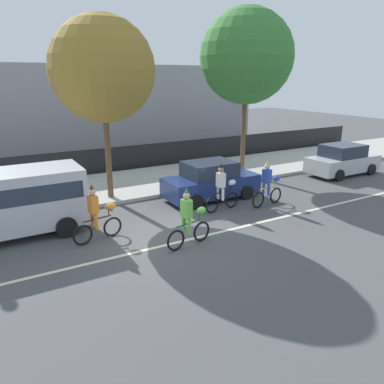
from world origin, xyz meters
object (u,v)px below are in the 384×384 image
(parade_cyclist_orange, at_px, (97,216))
(parked_van_silver, at_px, (5,200))
(parade_cyclist_zebra, at_px, (223,190))
(parked_car_navy, at_px, (211,181))
(parade_cyclist_cobalt, at_px, (268,186))
(parked_car_silver, at_px, (343,160))
(parade_cyclist_lime, at_px, (189,220))

(parade_cyclist_orange, bearing_deg, parked_van_silver, 143.98)
(parade_cyclist_orange, xyz_separation_m, parade_cyclist_zebra, (5.09, 0.38, 0.00))
(parade_cyclist_orange, xyz_separation_m, parked_van_silver, (-2.45, 1.78, 0.44))
(parade_cyclist_orange, bearing_deg, parked_car_navy, 18.78)
(parade_cyclist_cobalt, height_order, parked_car_silver, parade_cyclist_cobalt)
(parade_cyclist_orange, distance_m, parade_cyclist_cobalt, 7.02)
(parade_cyclist_lime, relative_size, parade_cyclist_cobalt, 1.00)
(parade_cyclist_cobalt, xyz_separation_m, parked_van_silver, (-9.48, 1.84, 0.44))
(parade_cyclist_zebra, relative_size, parked_van_silver, 0.38)
(parade_cyclist_orange, height_order, parked_van_silver, parked_van_silver)
(parade_cyclist_zebra, xyz_separation_m, parade_cyclist_cobalt, (1.93, -0.44, 0.00))
(parade_cyclist_lime, distance_m, parade_cyclist_zebra, 3.51)
(parade_cyclist_orange, bearing_deg, parked_car_silver, 7.59)
(parked_car_silver, bearing_deg, parade_cyclist_lime, -162.45)
(parade_cyclist_lime, distance_m, parked_van_silver, 6.01)
(parked_car_silver, bearing_deg, parked_van_silver, -179.76)
(parked_van_silver, height_order, parked_car_silver, parked_van_silver)
(parade_cyclist_cobalt, bearing_deg, parade_cyclist_zebra, 167.30)
(parade_cyclist_cobalt, relative_size, parked_van_silver, 0.38)
(parade_cyclist_cobalt, relative_size, parked_car_silver, 0.47)
(parade_cyclist_orange, height_order, parked_car_navy, parade_cyclist_orange)
(parade_cyclist_zebra, bearing_deg, parade_cyclist_orange, -175.76)
(parked_van_silver, xyz_separation_m, parked_car_silver, (16.37, 0.07, -0.50))
(parade_cyclist_cobalt, distance_m, parked_car_silver, 7.15)
(parade_cyclist_cobalt, distance_m, parked_van_silver, 9.66)
(parade_cyclist_orange, distance_m, parade_cyclist_lime, 2.96)
(parade_cyclist_zebra, bearing_deg, parade_cyclist_lime, -141.55)
(parade_cyclist_lime, height_order, parked_car_navy, parade_cyclist_lime)
(parked_car_navy, bearing_deg, parked_car_silver, -0.08)
(parade_cyclist_lime, bearing_deg, parade_cyclist_orange, 142.40)
(parade_cyclist_zebra, distance_m, parked_car_navy, 1.54)
(parade_cyclist_zebra, xyz_separation_m, parked_van_silver, (-7.54, 1.41, 0.44))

